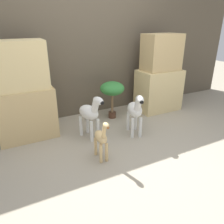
% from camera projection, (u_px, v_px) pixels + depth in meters
% --- Properties ---
extents(ground_plane, '(14.00, 14.00, 0.00)m').
position_uv_depth(ground_plane, '(139.00, 154.00, 2.80)').
color(ground_plane, '#9E937F').
extents(wall_back, '(6.40, 0.08, 2.20)m').
position_uv_depth(wall_back, '(89.00, 51.00, 3.72)').
color(wall_back, brown).
rests_on(wall_back, ground_plane).
extents(rock_pillar_left, '(0.79, 0.49, 1.36)m').
position_uv_depth(rock_pillar_left, '(23.00, 95.00, 3.00)').
color(rock_pillar_left, tan).
rests_on(rock_pillar_left, ground_plane).
extents(rock_pillar_right, '(0.79, 0.49, 1.38)m').
position_uv_depth(rock_pillar_right, '(160.00, 77.00, 4.00)').
color(rock_pillar_right, '#DBC184').
rests_on(rock_pillar_right, ground_plane).
extents(zebra_right, '(0.29, 0.50, 0.67)m').
position_uv_depth(zebra_right, '(135.00, 110.00, 3.14)').
color(zebra_right, silver).
rests_on(zebra_right, ground_plane).
extents(zebra_left, '(0.29, 0.50, 0.67)m').
position_uv_depth(zebra_left, '(90.00, 113.00, 3.05)').
color(zebra_left, silver).
rests_on(zebra_left, ground_plane).
extents(giraffe_figurine, '(0.14, 0.38, 0.56)m').
position_uv_depth(giraffe_figurine, '(101.00, 138.00, 2.60)').
color(giraffe_figurine, tan).
rests_on(giraffe_figurine, ground_plane).
extents(potted_palm_front, '(0.41, 0.41, 0.65)m').
position_uv_depth(potted_palm_front, '(112.00, 90.00, 3.67)').
color(potted_palm_front, '#513323').
rests_on(potted_palm_front, ground_plane).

